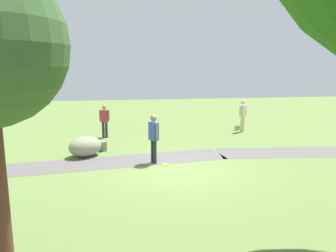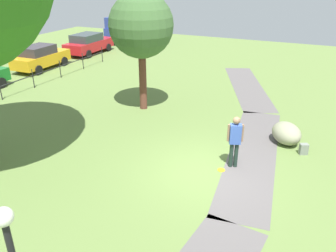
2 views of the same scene
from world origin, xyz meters
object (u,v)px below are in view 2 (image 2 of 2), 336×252
(backpack_by_boulder, at_px, (303,149))
(delivery_van, at_px, (131,27))
(parked_hatchback_blue, at_px, (40,57))
(parked_suv_orange, at_px, (88,43))
(young_tree_near_path, at_px, (141,26))
(frisbee_on_grass, at_px, (221,170))
(lawn_boulder, at_px, (286,133))
(man_near_boulder, at_px, (235,138))

(backpack_by_boulder, height_order, delivery_van, delivery_van)
(parked_hatchback_blue, height_order, parked_suv_orange, same)
(young_tree_near_path, height_order, frisbee_on_grass, young_tree_near_path)
(parked_suv_orange, xyz_separation_m, delivery_van, (6.13, -0.24, 0.46))
(young_tree_near_path, height_order, backpack_by_boulder, young_tree_near_path)
(lawn_boulder, bearing_deg, man_near_boulder, 152.07)
(frisbee_on_grass, relative_size, delivery_van, 0.04)
(parked_hatchback_blue, xyz_separation_m, delivery_van, (11.23, -0.29, 0.46))
(backpack_by_boulder, distance_m, frisbee_on_grass, 3.26)
(lawn_boulder, bearing_deg, parked_suv_orange, 59.47)
(backpack_by_boulder, distance_m, delivery_van, 23.23)
(frisbee_on_grass, bearing_deg, lawn_boulder, -28.82)
(delivery_van, bearing_deg, frisbee_on_grass, -142.53)
(frisbee_on_grass, bearing_deg, parked_hatchback_blue, 63.22)
(backpack_by_boulder, xyz_separation_m, parked_hatchback_blue, (5.04, 16.83, 0.61))
(parked_suv_orange, bearing_deg, lawn_boulder, -120.53)
(young_tree_near_path, relative_size, parked_suv_orange, 1.20)
(man_near_boulder, xyz_separation_m, frisbee_on_grass, (-0.40, 0.27, -1.04))
(lawn_boulder, xyz_separation_m, parked_hatchback_blue, (4.38, 16.13, 0.41))
(young_tree_near_path, bearing_deg, backpack_by_boulder, -102.18)
(parked_suv_orange, height_order, delivery_van, delivery_van)
(backpack_by_boulder, xyz_separation_m, delivery_van, (16.27, 16.54, 1.07))
(parked_hatchback_blue, bearing_deg, delivery_van, -1.48)
(parked_suv_orange, bearing_deg, delivery_van, -2.28)
(young_tree_near_path, height_order, delivery_van, young_tree_near_path)
(man_near_boulder, height_order, backpack_by_boulder, man_near_boulder)
(man_near_boulder, distance_m, parked_hatchback_blue, 16.33)
(parked_hatchback_blue, height_order, delivery_van, delivery_van)
(young_tree_near_path, bearing_deg, parked_suv_orange, 47.92)
(frisbee_on_grass, relative_size, parked_suv_orange, 0.06)
(lawn_boulder, relative_size, man_near_boulder, 0.92)
(young_tree_near_path, bearing_deg, delivery_van, 32.17)
(parked_hatchback_blue, bearing_deg, parked_suv_orange, -0.51)
(lawn_boulder, xyz_separation_m, frisbee_on_grass, (-2.94, 1.62, -0.39))
(young_tree_near_path, xyz_separation_m, lawn_boulder, (-0.92, -6.60, -3.39))
(man_near_boulder, bearing_deg, parked_suv_orange, 50.78)
(lawn_boulder, distance_m, delivery_van, 22.26)
(frisbee_on_grass, height_order, delivery_van, delivery_van)
(young_tree_near_path, xyz_separation_m, delivery_van, (14.70, 9.24, -2.52))
(frisbee_on_grass, bearing_deg, man_near_boulder, -34.18)
(young_tree_near_path, relative_size, delivery_van, 0.95)
(lawn_boulder, relative_size, backpack_by_boulder, 4.12)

